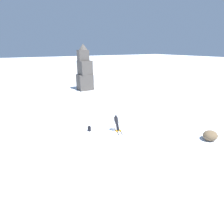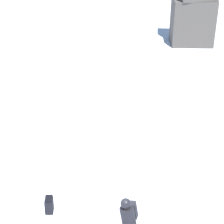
% 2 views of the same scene
% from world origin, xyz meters
% --- Properties ---
extents(ground_plane, '(300.00, 300.00, 0.00)m').
position_xyz_m(ground_plane, '(0.00, 0.00, 0.00)').
color(ground_plane, white).
extents(skier, '(1.25, 1.69, 1.76)m').
position_xyz_m(skier, '(0.90, 0.07, 0.97)').
color(skier, black).
rests_on(skier, ground).
extents(rock_pillar, '(2.70, 2.38, 8.35)m').
position_xyz_m(rock_pillar, '(5.17, 18.29, 3.50)').
color(rock_pillar, '#4C4742').
rests_on(rock_pillar, ground).
extents(spare_backpack, '(0.24, 0.32, 0.50)m').
position_xyz_m(spare_backpack, '(-1.36, 1.51, 0.24)').
color(spare_backpack, black).
rests_on(spare_backpack, ground).
extents(exposed_boulder_0, '(1.34, 1.14, 0.87)m').
position_xyz_m(exposed_boulder_0, '(7.13, -5.55, 0.44)').
color(exposed_boulder_0, brown).
rests_on(exposed_boulder_0, ground).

